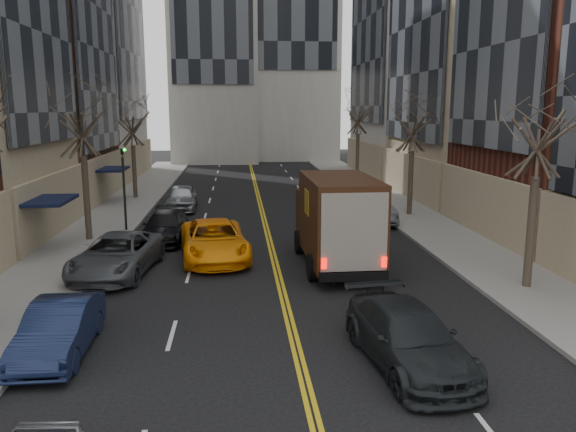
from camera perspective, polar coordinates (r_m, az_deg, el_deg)
name	(u,v)px	position (r m, az deg, el deg)	size (l,w,h in m)	color
sidewalk_left	(115,214)	(35.89, -17.13, 0.21)	(4.00, 66.00, 0.15)	slate
sidewalk_right	(403,209)	(36.66, 11.57, 0.69)	(4.00, 66.00, 0.15)	slate
tree_lf_mid	(80,105)	(28.46, -20.36, 10.55)	(3.20, 3.20, 8.91)	#382D23
tree_lf_far	(131,114)	(41.17, -15.62, 9.95)	(3.20, 3.20, 8.12)	#382D23
tree_rt_near	(541,108)	(21.21, 24.34, 9.96)	(3.20, 3.20, 8.71)	#382D23
tree_rt_mid	(413,113)	(34.12, 12.62, 10.20)	(3.20, 3.20, 8.32)	#382D23
tree_rt_far	(359,104)	(48.63, 7.19, 11.20)	(3.20, 3.20, 9.11)	#382D23
traffic_signal	(124,179)	(30.31, -16.35, 3.60)	(0.29, 0.26, 4.70)	black
ups_truck	(337,221)	(22.99, 4.97, -0.53)	(2.92, 6.95, 3.79)	black
observer_sedan	(408,337)	(14.87, 12.08, -11.93)	(2.70, 5.37, 1.50)	black
taxi	(214,240)	(24.48, -7.50, -2.48)	(2.72, 5.90, 1.64)	#FF970A
pedestrian	(334,258)	(20.94, 4.65, -4.30)	(0.71, 0.47, 1.95)	black
parked_lf_b	(59,329)	(16.32, -22.21, -10.57)	(1.50, 4.29, 1.42)	#111A37
parked_lf_c	(117,255)	(23.07, -17.00, -3.80)	(2.60, 5.63, 1.57)	#4A4E52
parked_lf_d	(165,227)	(28.21, -12.37, -1.09)	(1.97, 4.86, 1.41)	black
parked_lf_e	(182,198)	(36.60, -10.75, 1.85)	(1.87, 4.66, 1.59)	#A2A5A9
parked_rt_a	(370,208)	(32.50, 8.35, 0.85)	(1.75, 5.02, 1.66)	#53555C
parked_rt_b	(358,198)	(36.98, 7.09, 1.83)	(2.17, 4.70, 1.31)	#A6A9AE
parked_rt_c	(336,187)	(41.77, 4.94, 3.00)	(2.00, 4.93, 1.43)	black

